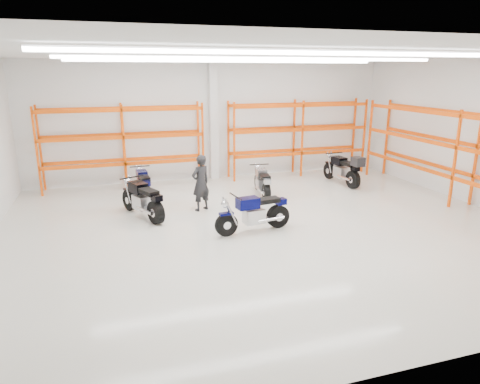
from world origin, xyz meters
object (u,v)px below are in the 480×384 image
object	(u,v)px
standing_man	(201,183)
motorcycle_main	(256,213)
motorcycle_back_c	(262,183)
motorcycle_back_b	(143,185)
motorcycle_back_a	(143,200)
motorcycle_back_d	(344,170)
structural_column	(214,121)

from	to	relation	value
standing_man	motorcycle_main	bearing A→B (deg)	88.99
motorcycle_main	standing_man	xyz separation A→B (m)	(-1.01, 2.17, 0.36)
motorcycle_back_c	motorcycle_back_b	bearing A→B (deg)	166.36
motorcycle_back_c	motorcycle_main	bearing A→B (deg)	-112.84
motorcycle_back_a	motorcycle_back_d	size ratio (longest dim) A/B	0.92
motorcycle_back_b	motorcycle_main	bearing A→B (deg)	-57.35
motorcycle_back_d	motorcycle_main	bearing A→B (deg)	-142.64
motorcycle_main	motorcycle_back_c	bearing A→B (deg)	67.16
motorcycle_back_b	structural_column	size ratio (longest dim) A/B	0.45
motorcycle_back_b	motorcycle_back_d	bearing A→B (deg)	-3.22
motorcycle_main	structural_column	world-z (taller)	structural_column
motorcycle_back_c	motorcycle_back_a	bearing A→B (deg)	-164.96
standing_man	structural_column	bearing A→B (deg)	-135.59
motorcycle_main	motorcycle_back_b	xyz separation A→B (m)	(-2.56, 4.00, -0.03)
motorcycle_back_d	motorcycle_back_c	bearing A→B (deg)	-171.24
structural_column	motorcycle_back_c	bearing A→B (deg)	-72.37
motorcycle_main	motorcycle_back_c	xyz separation A→B (m)	(1.29, 3.07, -0.03)
motorcycle_back_d	structural_column	world-z (taller)	structural_column
motorcycle_back_a	motorcycle_back_b	bearing A→B (deg)	84.95
motorcycle_back_b	motorcycle_back_d	world-z (taller)	motorcycle_back_d
motorcycle_main	motorcycle_back_c	size ratio (longest dim) A/B	1.06
motorcycle_back_c	structural_column	world-z (taller)	structural_column
motorcycle_back_d	structural_column	size ratio (longest dim) A/B	0.51
structural_column	motorcycle_back_b	bearing A→B (deg)	-145.50
motorcycle_back_a	motorcycle_back_c	xyz separation A→B (m)	(4.03, 1.08, -0.05)
motorcycle_main	motorcycle_back_d	world-z (taller)	motorcycle_back_d
motorcycle_back_a	motorcycle_back_d	xyz separation A→B (m)	(7.45, 1.61, 0.05)
motorcycle_main	standing_man	size ratio (longest dim) A/B	1.25
motorcycle_back_b	motorcycle_back_c	distance (m)	3.97
motorcycle_back_a	motorcycle_back_d	world-z (taller)	motorcycle_back_d
motorcycle_back_b	motorcycle_back_a	bearing A→B (deg)	-95.05
motorcycle_back_c	standing_man	world-z (taller)	standing_man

